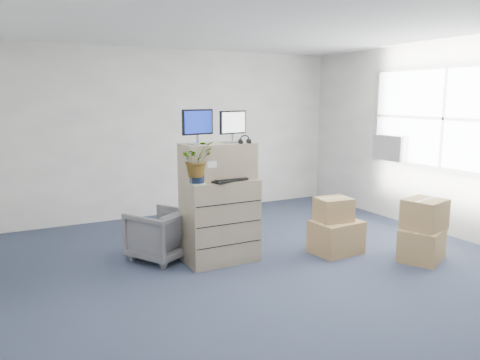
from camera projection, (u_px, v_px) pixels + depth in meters
name	position (u px, v px, depth m)	size (l,w,h in m)	color
ground	(290.00, 279.00, 5.21)	(7.00, 7.00, 0.00)	#22283D
wall_back	(177.00, 133.00, 8.02)	(6.00, 0.02, 2.80)	#BBB9B2
wall_right	(477.00, 142.00, 6.35)	(0.02, 7.00, 2.80)	#BBB9B2
window	(445.00, 119.00, 6.70)	(0.07, 2.72, 1.52)	gray
ac_unit	(392.00, 148.00, 7.54)	(0.24, 0.60, 0.40)	beige
filing_cabinet_lower	(220.00, 220.00, 5.74)	(0.87, 0.53, 1.02)	gray
filing_cabinet_upper	(218.00, 161.00, 5.65)	(0.87, 0.44, 0.44)	gray
monitor_left	(198.00, 125.00, 5.43)	(0.41, 0.20, 0.41)	#99999E
monitor_right	(233.00, 125.00, 5.64)	(0.39, 0.19, 0.39)	#99999E
headphones	(245.00, 140.00, 5.57)	(0.14, 0.14, 0.01)	black
keyboard	(229.00, 180.00, 5.54)	(0.47, 0.20, 0.02)	black
mouse	(250.00, 177.00, 5.72)	(0.09, 0.05, 0.03)	silver
water_bottle	(223.00, 168.00, 5.70)	(0.08, 0.08, 0.27)	#9B9EA3
phone_dock	(216.00, 175.00, 5.68)	(0.06, 0.05, 0.13)	silver
external_drive	(241.00, 174.00, 5.92)	(0.19, 0.14, 0.06)	black
tissue_box	(239.00, 168.00, 5.88)	(0.26, 0.13, 0.10)	#448BEA
potted_plant	(197.00, 164.00, 5.32)	(0.44, 0.47, 0.40)	#A4BA96
office_chair	(160.00, 232.00, 5.84)	(0.67, 0.63, 0.69)	slate
cardboard_boxes	(379.00, 231.00, 5.92)	(1.42, 1.30, 0.77)	olive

